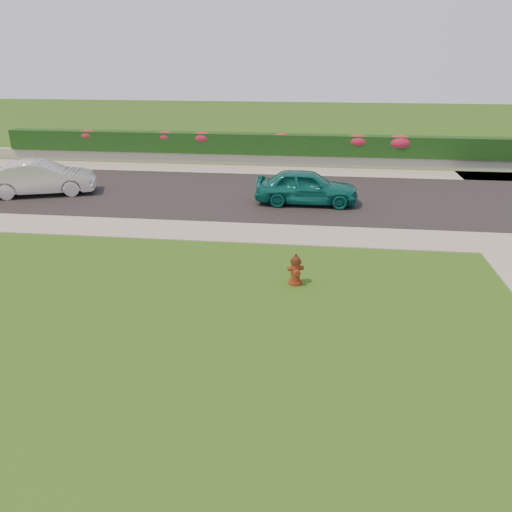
# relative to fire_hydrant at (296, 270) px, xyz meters

# --- Properties ---
(ground) EXTENTS (120.00, 120.00, 0.00)m
(ground) POSITION_rel_fire_hydrant_xyz_m (-0.35, -5.09, -0.41)
(ground) COLOR black
(ground) RESTS_ON ground
(street_far) EXTENTS (26.00, 8.00, 0.04)m
(street_far) POSITION_rel_fire_hydrant_xyz_m (-5.35, 8.91, -0.39)
(street_far) COLOR black
(street_far) RESTS_ON ground
(sidewalk_far) EXTENTS (24.00, 2.00, 0.04)m
(sidewalk_far) POSITION_rel_fire_hydrant_xyz_m (-6.35, 3.91, -0.39)
(sidewalk_far) COLOR gray
(sidewalk_far) RESTS_ON ground
(curb_corner) EXTENTS (2.00, 2.00, 0.04)m
(curb_corner) POSITION_rel_fire_hydrant_xyz_m (6.65, 3.91, -0.39)
(curb_corner) COLOR gray
(curb_corner) RESTS_ON ground
(sidewalk_beyond) EXTENTS (34.00, 2.00, 0.04)m
(sidewalk_beyond) POSITION_rel_fire_hydrant_xyz_m (-1.35, 13.91, -0.39)
(sidewalk_beyond) COLOR gray
(sidewalk_beyond) RESTS_ON ground
(retaining_wall) EXTENTS (34.00, 0.40, 0.60)m
(retaining_wall) POSITION_rel_fire_hydrant_xyz_m (-1.35, 15.41, -0.11)
(retaining_wall) COLOR gray
(retaining_wall) RESTS_ON ground
(hedge) EXTENTS (32.00, 0.90, 1.10)m
(hedge) POSITION_rel_fire_hydrant_xyz_m (-1.35, 15.51, 0.74)
(hedge) COLOR black
(hedge) RESTS_ON retaining_wall
(fire_hydrant) EXTENTS (0.45, 0.43, 0.86)m
(fire_hydrant) POSITION_rel_fire_hydrant_xyz_m (0.00, 0.00, 0.00)
(fire_hydrant) COLOR #50130C
(fire_hydrant) RESTS_ON ground
(sedan_teal) EXTENTS (4.17, 1.70, 1.42)m
(sedan_teal) POSITION_rel_fire_hydrant_xyz_m (0.05, 7.76, 0.34)
(sedan_teal) COLOR #0C5C56
(sedan_teal) RESTS_ON street_far
(sedan_silver) EXTENTS (4.71, 2.94, 1.47)m
(sedan_silver) POSITION_rel_fire_hydrant_xyz_m (-11.48, 7.81, 0.36)
(sedan_silver) COLOR #B4B8BC
(sedan_silver) RESTS_ON street_far
(flower_clump_a) EXTENTS (1.21, 0.78, 0.61)m
(flower_clump_a) POSITION_rel_fire_hydrant_xyz_m (-12.70, 15.41, 1.05)
(flower_clump_a) COLOR #C0214B
(flower_clump_a) RESTS_ON hedge
(flower_clump_b) EXTENTS (1.18, 0.76, 0.59)m
(flower_clump_b) POSITION_rel_fire_hydrant_xyz_m (-8.12, 15.41, 1.06)
(flower_clump_b) COLOR #C0214B
(flower_clump_b) RESTS_ON hedge
(flower_clump_c) EXTENTS (1.29, 0.83, 0.64)m
(flower_clump_c) POSITION_rel_fire_hydrant_xyz_m (-6.00, 15.41, 1.03)
(flower_clump_c) COLOR #C0214B
(flower_clump_c) RESTS_ON hedge
(flower_clump_d) EXTENTS (1.04, 0.67, 0.52)m
(flower_clump_d) POSITION_rel_fire_hydrant_xyz_m (-1.58, 15.41, 1.08)
(flower_clump_d) COLOR #C0214B
(flower_clump_d) RESTS_ON hedge
(flower_clump_e) EXTENTS (1.35, 0.87, 0.68)m
(flower_clump_e) POSITION_rel_fire_hydrant_xyz_m (2.54, 15.41, 1.02)
(flower_clump_e) COLOR #C0214B
(flower_clump_e) RESTS_ON hedge
(flower_clump_f) EXTENTS (1.49, 0.96, 0.75)m
(flower_clump_f) POSITION_rel_fire_hydrant_xyz_m (4.75, 15.41, 0.99)
(flower_clump_f) COLOR #C0214B
(flower_clump_f) RESTS_ON hedge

